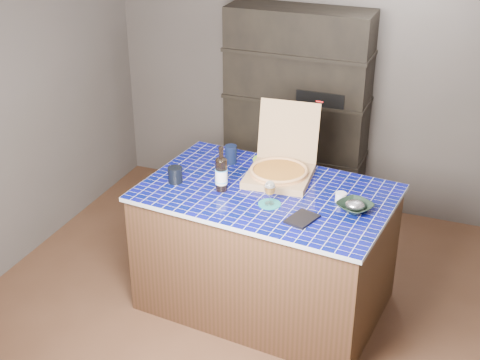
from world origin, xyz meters
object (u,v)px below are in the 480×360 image
at_px(mead_bottle, 221,173).
at_px(dvd_case, 302,219).
at_px(pizza_box, 280,169).
at_px(bowl, 355,207).
at_px(kitchen_island, 266,248).
at_px(wine_glass, 270,188).

xyz_separation_m(mead_bottle, dvd_case, (0.61, -0.19, -0.12)).
bearing_deg(pizza_box, bowl, -29.22).
distance_m(mead_bottle, bowl, 0.90).
bearing_deg(kitchen_island, mead_bottle, -155.37).
bearing_deg(mead_bottle, pizza_box, 46.41).
height_order(pizza_box, bowl, pizza_box).
height_order(mead_bottle, bowl, mead_bottle).
bearing_deg(bowl, dvd_case, -139.48).
relative_size(kitchen_island, bowl, 8.22).
bearing_deg(bowl, mead_bottle, -176.93).
height_order(dvd_case, bowl, bowl).
bearing_deg(kitchen_island, wine_glass, -59.85).
bearing_deg(wine_glass, dvd_case, -24.45).
relative_size(mead_bottle, wine_glass, 1.93).
bearing_deg(bowl, kitchen_island, 175.15).
xyz_separation_m(kitchen_island, pizza_box, (0.02, 0.22, 0.52)).
height_order(wine_glass, bowl, wine_glass).
bearing_deg(bowl, pizza_box, 155.17).
bearing_deg(mead_bottle, kitchen_island, 19.10).
xyz_separation_m(kitchen_island, bowl, (0.60, -0.05, 0.48)).
bearing_deg(bowl, wine_glass, -167.08).
relative_size(kitchen_island, mead_bottle, 5.51).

